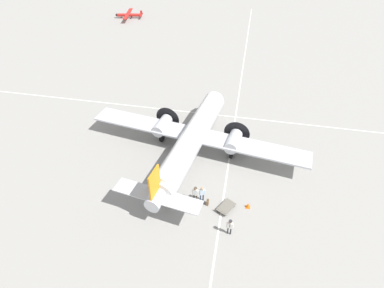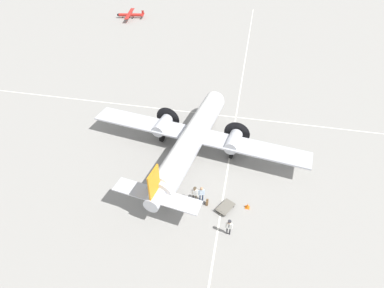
% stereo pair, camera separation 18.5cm
% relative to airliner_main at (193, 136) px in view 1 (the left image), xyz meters
% --- Properties ---
extents(ground_plane, '(300.00, 300.00, 0.00)m').
position_rel_airliner_main_xyz_m(ground_plane, '(-0.41, 0.06, -2.53)').
color(ground_plane, gray).
extents(apron_line_eastwest, '(120.00, 0.16, 0.01)m').
position_rel_airliner_main_xyz_m(apron_line_eastwest, '(-0.41, -4.16, -2.52)').
color(apron_line_eastwest, silver).
rests_on(apron_line_eastwest, ground_plane).
extents(apron_line_northsouth, '(0.16, 120.00, 0.01)m').
position_rel_airliner_main_xyz_m(apron_line_northsouth, '(8.31, 0.06, -2.52)').
color(apron_line_northsouth, silver).
rests_on(apron_line_northsouth, ground_plane).
extents(airliner_main, '(19.63, 25.21, 5.80)m').
position_rel_airliner_main_xyz_m(airliner_main, '(0.00, 0.00, 0.00)').
color(airliner_main, silver).
rests_on(airliner_main, ground_plane).
extents(crew_foreground, '(0.32, 0.62, 1.82)m').
position_rel_airliner_main_xyz_m(crew_foreground, '(-9.88, -5.09, -1.38)').
color(crew_foreground, '#2D2D33').
rests_on(crew_foreground, ground_plane).
extents(passenger_boarding, '(0.32, 0.62, 1.82)m').
position_rel_airliner_main_xyz_m(passenger_boarding, '(-6.82, -1.52, -1.38)').
color(passenger_boarding, '#473D2D').
rests_on(passenger_boarding, ground_plane).
extents(ramp_agent, '(0.34, 0.61, 1.87)m').
position_rel_airliner_main_xyz_m(ramp_agent, '(-6.70, -2.14, -1.38)').
color(ramp_agent, navy).
rests_on(ramp_agent, ground_plane).
extents(suitcase_near_door, '(0.42, 0.20, 0.60)m').
position_rel_airliner_main_xyz_m(suitcase_near_door, '(-7.03, -2.76, -2.25)').
color(suitcase_near_door, brown).
rests_on(suitcase_near_door, ground_plane).
extents(suitcase_upright_spare, '(0.40, 0.19, 0.63)m').
position_rel_airliner_main_xyz_m(suitcase_upright_spare, '(-7.02, -1.38, -2.23)').
color(suitcase_upright_spare, '#232328').
rests_on(suitcase_upright_spare, ground_plane).
extents(baggage_cart, '(2.13, 1.85, 0.56)m').
position_rel_airliner_main_xyz_m(baggage_cart, '(-7.25, -4.53, -2.25)').
color(baggage_cart, '#6B665B').
rests_on(baggage_cart, ground_plane).
extents(light_aircraft_distant, '(8.91, 6.71, 1.76)m').
position_rel_airliner_main_xyz_m(light_aircraft_distant, '(46.09, 24.89, -1.76)').
color(light_aircraft_distant, '#B2231E').
rests_on(light_aircraft_distant, ground_plane).
extents(traffic_cone, '(0.43, 0.43, 0.57)m').
position_rel_airliner_main_xyz_m(traffic_cone, '(-6.65, -6.56, -2.26)').
color(traffic_cone, orange).
rests_on(traffic_cone, ground_plane).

